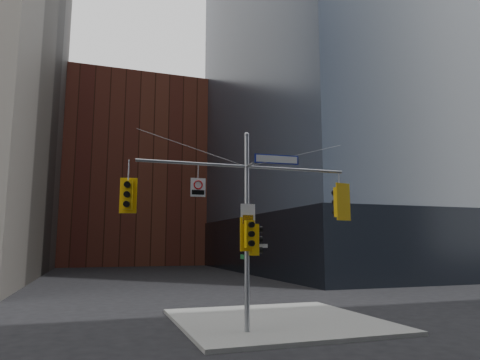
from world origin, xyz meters
TOP-DOWN VIEW (x-y plane):
  - ground at (0.00, 0.00)m, footprint 160.00×160.00m
  - sidewalk_corner at (2.00, 4.00)m, footprint 8.00×8.00m
  - podium_ne at (28.00, 32.00)m, footprint 36.40×36.40m
  - brick_midrise at (0.00, 58.00)m, footprint 26.00×20.00m
  - signal_assembly at (0.00, 1.99)m, footprint 8.00×0.80m
  - traffic_light_west_arm at (-4.21, 2.01)m, footprint 0.57×0.51m
  - traffic_light_east_arm at (3.87, 1.99)m, footprint 0.69×0.63m
  - traffic_light_pole_side at (0.33, 2.00)m, footprint 0.43×0.37m
  - traffic_light_pole_front at (-0.00, 1.73)m, footprint 0.58×0.47m
  - street_sign_blade at (1.21, 2.00)m, footprint 1.75×0.13m
  - regulatory_sign_arm at (-1.83, 1.97)m, footprint 0.53×0.07m
  - regulatory_sign_pole at (0.00, 1.88)m, footprint 0.55×0.06m
  - street_blade_ew at (0.45, 2.00)m, footprint 0.70×0.03m
  - street_blade_ns at (0.00, 2.45)m, footprint 0.14×0.81m

SIDE VIEW (x-z plane):
  - ground at x=0.00m, z-range 0.00..0.00m
  - sidewalk_corner at x=2.00m, z-range 0.00..0.15m
  - street_blade_ns at x=0.00m, z-range 2.62..2.79m
  - podium_ne at x=28.00m, z-range 0.00..6.00m
  - street_blade_ew at x=0.45m, z-range 3.04..3.18m
  - traffic_light_pole_side at x=0.33m, z-range 2.77..3.89m
  - traffic_light_pole_front at x=0.00m, z-range 2.92..4.13m
  - regulatory_sign_pole at x=0.00m, z-range 3.87..4.59m
  - signal_assembly at x=0.00m, z-range 0.77..8.07m
  - traffic_light_west_arm at x=-4.21m, z-range 4.20..5.40m
  - traffic_light_east_arm at x=3.87m, z-range 4.07..5.53m
  - regulatory_sign_arm at x=-1.83m, z-range 4.84..5.50m
  - street_sign_blade at x=1.21m, z-range 6.18..6.52m
  - brick_midrise at x=0.00m, z-range 0.00..28.00m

